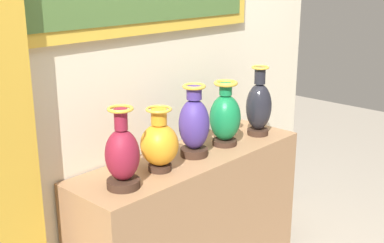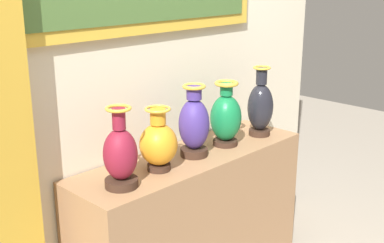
# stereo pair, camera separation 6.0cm
# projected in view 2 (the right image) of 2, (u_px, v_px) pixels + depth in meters

# --- Properties ---
(display_shelf) EXTENTS (1.43, 0.42, 0.80)m
(display_shelf) POSITION_uv_depth(u_px,v_px,m) (192.00, 222.00, 2.82)
(display_shelf) COLOR #99704C
(display_shelf) RESTS_ON ground_plane
(back_wall) EXTENTS (2.76, 0.14, 3.04)m
(back_wall) POSITION_uv_depth(u_px,v_px,m) (155.00, 12.00, 2.66)
(back_wall) COLOR beige
(back_wall) RESTS_ON ground_plane
(vase_burgundy) EXTENTS (0.16, 0.16, 0.38)m
(vase_burgundy) POSITION_uv_depth(u_px,v_px,m) (120.00, 155.00, 2.26)
(vase_burgundy) COLOR #382319
(vase_burgundy) RESTS_ON display_shelf
(vase_amber) EXTENTS (0.19, 0.19, 0.32)m
(vase_amber) POSITION_uv_depth(u_px,v_px,m) (158.00, 143.00, 2.46)
(vase_amber) COLOR #382319
(vase_amber) RESTS_ON display_shelf
(vase_indigo) EXTENTS (0.16, 0.16, 0.39)m
(vase_indigo) POSITION_uv_depth(u_px,v_px,m) (194.00, 124.00, 2.64)
(vase_indigo) COLOR #382319
(vase_indigo) RESTS_ON display_shelf
(vase_emerald) EXTENTS (0.17, 0.17, 0.37)m
(vase_emerald) POSITION_uv_depth(u_px,v_px,m) (226.00, 117.00, 2.81)
(vase_emerald) COLOR #382319
(vase_emerald) RESTS_ON display_shelf
(vase_onyx) EXTENTS (0.15, 0.15, 0.41)m
(vase_onyx) POSITION_uv_depth(u_px,v_px,m) (260.00, 107.00, 2.98)
(vase_onyx) COLOR #382319
(vase_onyx) RESTS_ON display_shelf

